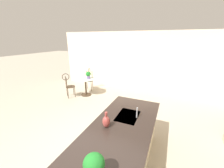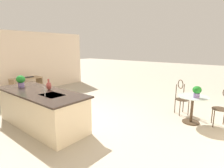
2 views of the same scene
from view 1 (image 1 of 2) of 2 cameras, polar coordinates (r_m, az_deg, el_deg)
The scene contains 10 objects.
ground_plane at distance 3.52m, azimuth -10.17°, elevation -24.69°, with size 40.00×40.00×0.00m, color #B2A893.
wall_left_window at distance 6.62m, azimuth 10.04°, elevation 8.98°, with size 0.12×7.80×2.70m, color beige.
kitchen_island at distance 2.72m, azimuth 2.24°, elevation -26.77°, with size 2.80×1.06×0.92m.
bistro_table at distance 6.11m, azimuth -10.77°, elevation -0.57°, with size 0.80×0.80×0.74m.
chair_near_window at distance 6.04m, azimuth -17.37°, elevation -0.08°, with size 0.54×0.54×1.04m.
chair_by_island at distance 6.74m, azimuth -9.42°, elevation 2.41°, with size 0.52×0.48×1.04m.
sink_faucet at distance 2.75m, azimuth 10.23°, elevation -11.54°, with size 0.02×0.02×0.22m, color #B2B5BA.
potted_plant_on_table at distance 6.02m, azimuth -9.74°, elevation 3.83°, with size 0.22×0.22×0.30m.
potted_plant_counter_far at distance 1.70m, azimuth -7.40°, elevation -30.48°, with size 0.23×0.23×0.33m.
vase_on_counter at distance 2.46m, azimuth -2.42°, elevation -15.11°, with size 0.13×0.13×0.29m.
Camera 1 is at (2.09, 1.53, 2.38)m, focal length 22.22 mm.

